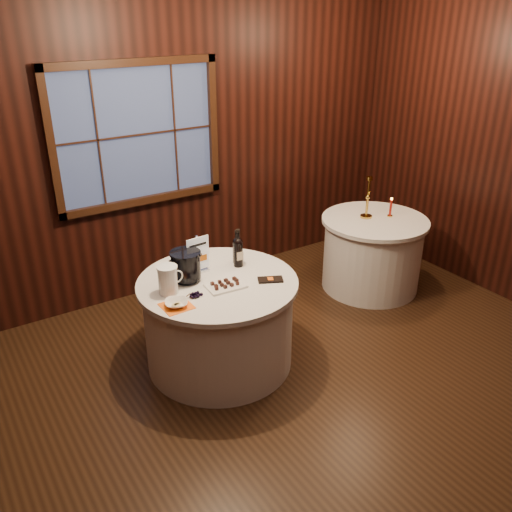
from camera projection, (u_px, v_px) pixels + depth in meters
ground at (290, 432)px, 3.84m from camera, size 6.00×6.00×0.00m
back_wall at (138, 146)px, 5.07m from camera, size 6.00×0.10×3.00m
main_table at (219, 322)px, 4.44m from camera, size 1.28×1.28×0.77m
side_table at (372, 253)px, 5.65m from camera, size 1.08×1.08×0.77m
sign_stand at (198, 260)px, 4.36m from camera, size 0.20×0.10×0.32m
port_bottle_left at (238, 250)px, 4.45m from camera, size 0.08×0.08×0.33m
port_bottle_right at (237, 249)px, 4.52m from camera, size 0.07×0.08×0.29m
ice_bucket at (186, 266)px, 4.22m from camera, size 0.24×0.24×0.25m
chocolate_plate at (226, 285)px, 4.17m from camera, size 0.31×0.22×0.04m
chocolate_box at (270, 280)px, 4.27m from camera, size 0.22×0.18×0.02m
grape_bunch at (195, 294)px, 4.03m from camera, size 0.16×0.08×0.04m
glass_pitcher at (168, 280)px, 4.05m from camera, size 0.21×0.16×0.22m
orange_napkin at (177, 306)px, 3.91m from camera, size 0.21×0.21×0.00m
cracker_bowl at (176, 303)px, 3.90m from camera, size 0.21×0.21×0.04m
brass_candlestick at (367, 203)px, 5.46m from camera, size 0.12×0.12×0.43m
red_candle at (391, 209)px, 5.51m from camera, size 0.05×0.05×0.20m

